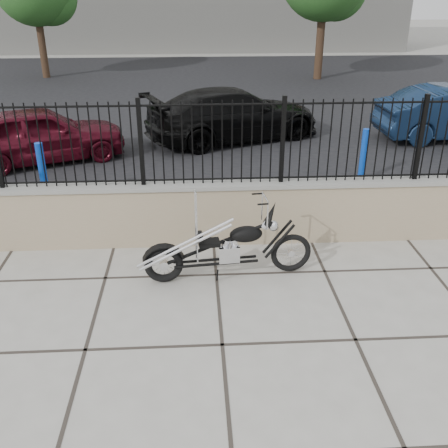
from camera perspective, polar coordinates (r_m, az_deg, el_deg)
name	(u,v)px	position (r m, az deg, el deg)	size (l,w,h in m)	color
ground_plane	(222,345)	(5.95, -0.19, -13.03)	(90.00, 90.00, 0.00)	#99968E
parking_lot	(201,100)	(17.54, -2.52, 13.31)	(30.00, 30.00, 0.00)	black
retaining_wall	(213,213)	(7.84, -1.21, 1.23)	(14.00, 0.36, 0.96)	gray
iron_fence	(212,143)	(7.46, -1.29, 8.81)	(14.00, 0.08, 1.20)	black
chopper_motorcycle	(225,234)	(6.83, 0.15, -1.08)	(2.16, 0.38, 1.29)	black
car_red	(40,134)	(12.06, -19.35, 9.19)	(1.42, 3.53, 1.20)	#450916
car_black	(234,114)	(13.03, 1.07, 11.86)	(1.75, 4.31, 1.25)	black
bollard_a	(43,174)	(9.74, -19.11, 5.20)	(0.13, 0.13, 1.11)	blue
bollard_b	(363,155)	(10.62, 14.93, 7.22)	(0.13, 0.13, 1.05)	blue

